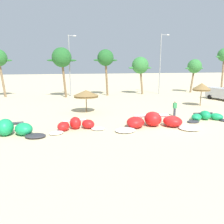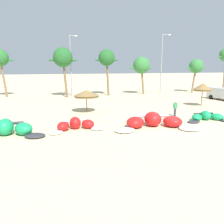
{
  "view_description": "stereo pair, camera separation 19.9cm",
  "coord_description": "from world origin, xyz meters",
  "px_view_note": "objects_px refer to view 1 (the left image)",
  "views": [
    {
      "loc": [
        -9.86,
        -17.03,
        5.16
      ],
      "look_at": [
        -4.59,
        2.0,
        1.0
      ],
      "focal_mm": 35.13,
      "sensor_mm": 36.0,
      "label": 1
    },
    {
      "loc": [
        -9.67,
        -17.09,
        5.16
      ],
      "look_at": [
        -4.59,
        2.0,
        1.0
      ],
      "focal_mm": 35.13,
      "sensor_mm": 36.0,
      "label": 2
    }
  ],
  "objects_px": {
    "kite_left_of_center": "(154,122)",
    "beach_umbrella_middle": "(202,87)",
    "lamppost_west_center": "(161,62)",
    "kite_far_left": "(5,130)",
    "kite_center": "(206,117)",
    "palm_left": "(62,58)",
    "beach_umbrella_near_van": "(86,94)",
    "person_near_kites": "(175,108)",
    "palm_center_left": "(140,66)",
    "palm_center_right": "(195,67)",
    "lamppost_west": "(70,63)",
    "palm_right_of_gap": "(224,56)",
    "palm_left_of_gap": "(106,58)",
    "kite_left": "(76,125)",
    "parked_van": "(223,93)"
  },
  "relations": [
    {
      "from": "beach_umbrella_near_van",
      "to": "palm_right_of_gap",
      "type": "xyz_separation_m",
      "value": [
        31.21,
        14.7,
        5.11
      ]
    },
    {
      "from": "kite_left_of_center",
      "to": "beach_umbrella_middle",
      "type": "height_order",
      "value": "beach_umbrella_middle"
    },
    {
      "from": "kite_left_of_center",
      "to": "beach_umbrella_near_van",
      "type": "xyz_separation_m",
      "value": [
        -4.67,
        7.55,
        1.66
      ]
    },
    {
      "from": "lamppost_west",
      "to": "kite_center",
      "type": "bearing_deg",
      "value": -62.26
    },
    {
      "from": "kite_far_left",
      "to": "kite_left_of_center",
      "type": "distance_m",
      "value": 11.88
    },
    {
      "from": "beach_umbrella_middle",
      "to": "person_near_kites",
      "type": "bearing_deg",
      "value": -145.68
    },
    {
      "from": "person_near_kites",
      "to": "palm_center_right",
      "type": "height_order",
      "value": "palm_center_right"
    },
    {
      "from": "kite_left_of_center",
      "to": "beach_umbrella_middle",
      "type": "distance_m",
      "value": 13.08
    },
    {
      "from": "palm_left",
      "to": "palm_left_of_gap",
      "type": "bearing_deg",
      "value": 3.45
    },
    {
      "from": "kite_center",
      "to": "palm_left",
      "type": "relative_size",
      "value": 0.59
    },
    {
      "from": "beach_umbrella_near_van",
      "to": "palm_center_left",
      "type": "distance_m",
      "value": 18.46
    },
    {
      "from": "kite_far_left",
      "to": "palm_left",
      "type": "xyz_separation_m",
      "value": [
        5.39,
        20.11,
        5.94
      ]
    },
    {
      "from": "person_near_kites",
      "to": "palm_right_of_gap",
      "type": "bearing_deg",
      "value": 40.07
    },
    {
      "from": "kite_far_left",
      "to": "palm_left_of_gap",
      "type": "distance_m",
      "value": 24.93
    },
    {
      "from": "palm_right_of_gap",
      "to": "beach_umbrella_near_van",
      "type": "bearing_deg",
      "value": -154.78
    },
    {
      "from": "palm_left",
      "to": "palm_center_right",
      "type": "relative_size",
      "value": 1.25
    },
    {
      "from": "beach_umbrella_near_van",
      "to": "person_near_kites",
      "type": "xyz_separation_m",
      "value": [
        8.59,
        -4.33,
        -1.32
      ]
    },
    {
      "from": "palm_center_left",
      "to": "kite_left",
      "type": "bearing_deg",
      "value": -124.78
    },
    {
      "from": "parked_van",
      "to": "lamppost_west",
      "type": "relative_size",
      "value": 0.52
    },
    {
      "from": "kite_far_left",
      "to": "beach_umbrella_middle",
      "type": "bearing_deg",
      "value": 17.66
    },
    {
      "from": "palm_left_of_gap",
      "to": "person_near_kites",
      "type": "bearing_deg",
      "value": -80.49
    },
    {
      "from": "lamppost_west_center",
      "to": "kite_left_of_center",
      "type": "bearing_deg",
      "value": -118.57
    },
    {
      "from": "person_near_kites",
      "to": "palm_center_left",
      "type": "relative_size",
      "value": 0.24
    },
    {
      "from": "kite_left_of_center",
      "to": "kite_far_left",
      "type": "bearing_deg",
      "value": 177.3
    },
    {
      "from": "palm_left_of_gap",
      "to": "lamppost_west",
      "type": "bearing_deg",
      "value": 171.94
    },
    {
      "from": "palm_center_left",
      "to": "parked_van",
      "type": "bearing_deg",
      "value": -46.56
    },
    {
      "from": "parked_van",
      "to": "palm_center_right",
      "type": "xyz_separation_m",
      "value": [
        1.87,
        10.01,
        3.93
      ]
    },
    {
      "from": "beach_umbrella_middle",
      "to": "lamppost_west_center",
      "type": "distance_m",
      "value": 13.28
    },
    {
      "from": "kite_left",
      "to": "person_near_kites",
      "type": "distance_m",
      "value": 10.73
    },
    {
      "from": "lamppost_west",
      "to": "palm_left",
      "type": "bearing_deg",
      "value": -137.11
    },
    {
      "from": "palm_center_right",
      "to": "lamppost_west_center",
      "type": "distance_m",
      "value": 7.74
    },
    {
      "from": "lamppost_west",
      "to": "palm_left_of_gap",
      "type": "bearing_deg",
      "value": -8.06
    },
    {
      "from": "person_near_kites",
      "to": "palm_center_right",
      "type": "distance_m",
      "value": 23.65
    },
    {
      "from": "kite_left_of_center",
      "to": "palm_left",
      "type": "xyz_separation_m",
      "value": [
        -6.48,
        20.67,
        5.95
      ]
    },
    {
      "from": "palm_center_right",
      "to": "lamppost_west",
      "type": "relative_size",
      "value": 0.63
    },
    {
      "from": "kite_center",
      "to": "lamppost_west_center",
      "type": "distance_m",
      "value": 21.01
    },
    {
      "from": "parked_van",
      "to": "person_near_kites",
      "type": "relative_size",
      "value": 3.29
    },
    {
      "from": "lamppost_west_center",
      "to": "beach_umbrella_near_van",
      "type": "bearing_deg",
      "value": -140.75
    },
    {
      "from": "palm_center_left",
      "to": "palm_right_of_gap",
      "type": "height_order",
      "value": "palm_right_of_gap"
    },
    {
      "from": "beach_umbrella_middle",
      "to": "palm_center_left",
      "type": "xyz_separation_m",
      "value": [
        -3.0,
        13.5,
        2.71
      ]
    },
    {
      "from": "kite_left",
      "to": "beach_umbrella_near_van",
      "type": "relative_size",
      "value": 1.67
    },
    {
      "from": "palm_left_of_gap",
      "to": "lamppost_west",
      "type": "relative_size",
      "value": 0.78
    },
    {
      "from": "kite_center",
      "to": "palm_center_left",
      "type": "height_order",
      "value": "palm_center_left"
    },
    {
      "from": "lamppost_west",
      "to": "lamppost_west_center",
      "type": "relative_size",
      "value": 0.95
    },
    {
      "from": "lamppost_west_center",
      "to": "palm_right_of_gap",
      "type": "bearing_deg",
      "value": 6.61
    },
    {
      "from": "kite_left",
      "to": "palm_left",
      "type": "distance_m",
      "value": 20.57
    },
    {
      "from": "kite_far_left",
      "to": "kite_center",
      "type": "height_order",
      "value": "kite_far_left"
    },
    {
      "from": "kite_far_left",
      "to": "lamppost_west",
      "type": "distance_m",
      "value": 23.03
    },
    {
      "from": "kite_left",
      "to": "parked_van",
      "type": "height_order",
      "value": "parked_van"
    },
    {
      "from": "kite_left_of_center",
      "to": "beach_umbrella_near_van",
      "type": "bearing_deg",
      "value": 121.76
    }
  ]
}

